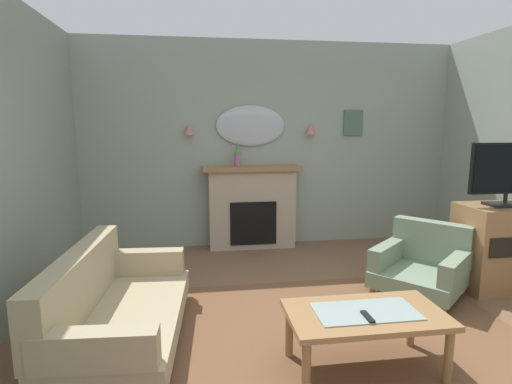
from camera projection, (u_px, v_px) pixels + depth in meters
floor at (339, 358)px, 3.12m from camera, size 6.27×6.87×0.10m
wall_back at (271, 145)px, 5.78m from camera, size 6.27×0.10×2.87m
patterned_rug at (331, 338)px, 3.30m from camera, size 3.20×2.40×0.01m
fireplace at (252, 208)px, 5.67m from camera, size 1.36×0.36×1.16m
mantel_vase_right at (238, 154)px, 5.48m from camera, size 0.10×0.10×0.34m
wall_mirror at (251, 126)px, 5.62m from camera, size 0.96×0.06×0.56m
wall_sconce_left at (189, 130)px, 5.45m from camera, size 0.14×0.14×0.14m
wall_sconce_right at (311, 129)px, 5.70m from camera, size 0.14×0.14×0.14m
framed_picture at (353, 123)px, 5.83m from camera, size 0.28×0.03×0.36m
coffee_table at (365, 319)px, 2.83m from camera, size 1.10×0.60×0.45m
tv_remote at (368, 317)px, 2.72m from camera, size 0.04×0.16×0.02m
floral_couch at (112, 305)px, 3.19m from camera, size 0.97×1.76×0.76m
armchair_in_corner at (423, 264)px, 4.18m from camera, size 1.14×1.14×0.71m
tv_cabinet at (499, 247)px, 4.26m from camera, size 0.80×0.57×0.90m
tv_flatscreen at (508, 173)px, 4.11m from camera, size 0.84×0.24×0.65m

